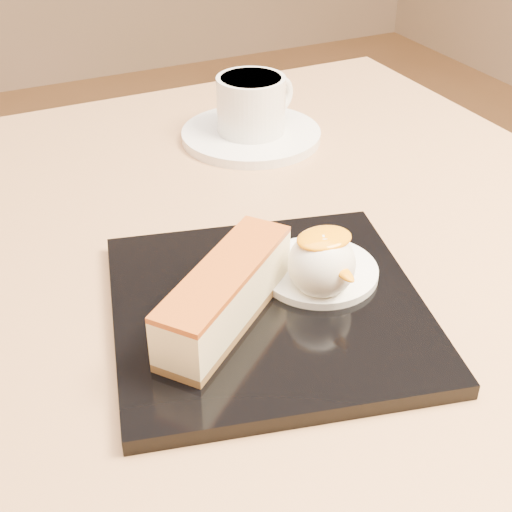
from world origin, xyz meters
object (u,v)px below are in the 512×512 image
saucer (251,135)px  coffee_cup (252,103)px  dessert_plate (268,309)px  cheesecake (225,294)px  ice_cream_scoop (322,264)px  table (222,414)px

saucer → coffee_cup: 0.04m
dessert_plate → saucer: (0.12, 0.28, -0.00)m
cheesecake → ice_cream_scoop: 0.08m
table → dessert_plate: bearing=-77.8°
table → coffee_cup: 0.32m
ice_cream_scoop → saucer: size_ratio=0.33×
table → coffee_cup: size_ratio=8.34×
saucer → cheesecake: bearing=-118.3°
cheesecake → saucer: size_ratio=0.86×
cheesecake → coffee_cup: bearing=23.0°
dessert_plate → cheesecake: cheesecake is taller
ice_cream_scoop → saucer: (0.08, 0.29, -0.03)m
table → ice_cream_scoop: (0.05, -0.07, 0.19)m
saucer → coffee_cup: bearing=16.7°
ice_cream_scoop → saucer: 0.30m
coffee_cup → table: bearing=-138.4°
dessert_plate → coffee_cup: size_ratio=2.29×
table → dessert_plate: size_ratio=3.64×
cheesecake → saucer: 0.33m
table → dessert_plate: (0.01, -0.06, 0.16)m
dessert_plate → ice_cream_scoop: 0.05m
cheesecake → coffee_cup: 0.33m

